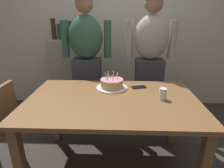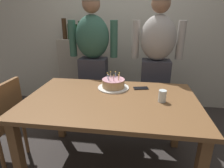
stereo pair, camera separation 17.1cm
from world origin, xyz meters
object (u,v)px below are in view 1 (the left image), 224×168
water_glass_near (163,94)px  cell_phone (139,87)px  person_woman_cardigan (150,63)px  birthday_cake (112,84)px  person_man_bearded (87,62)px

water_glass_near → cell_phone: bearing=122.3°
water_glass_near → person_woman_cardigan: size_ratio=0.06×
birthday_cake → cell_phone: 0.28m
water_glass_near → cell_phone: (-0.18, 0.28, -0.05)m
cell_phone → water_glass_near: bearing=-70.8°
birthday_cake → person_woman_cardigan: (0.45, 0.54, 0.09)m
cell_phone → person_man_bearded: 0.80m
birthday_cake → water_glass_near: size_ratio=3.02×
birthday_cake → cell_phone: (0.27, 0.03, -0.04)m
person_man_bearded → birthday_cake: bearing=121.7°
person_man_bearded → person_woman_cardigan: size_ratio=1.00×
birthday_cake → person_man_bearded: size_ratio=0.19×
birthday_cake → cell_phone: bearing=6.3°
water_glass_near → person_man_bearded: (-0.78, 0.79, 0.08)m
cell_phone → person_man_bearded: bearing=126.9°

